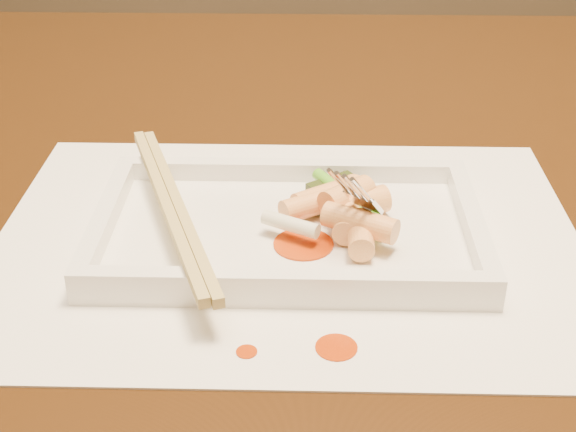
{
  "coord_description": "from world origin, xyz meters",
  "views": [
    {
      "loc": [
        0.11,
        -0.56,
        1.04
      ],
      "look_at": [
        0.09,
        -0.09,
        0.77
      ],
      "focal_mm": 50.0,
      "sensor_mm": 36.0,
      "label": 1
    }
  ],
  "objects_px": {
    "table": "(181,282)",
    "chopstick_a": "(166,205)",
    "placemat": "(288,240)",
    "plate_base": "(288,234)",
    "fork": "(396,119)"
  },
  "relations": [
    {
      "from": "table",
      "to": "chopstick_a",
      "type": "xyz_separation_m",
      "value": [
        0.01,
        -0.09,
        0.13
      ]
    },
    {
      "from": "placemat",
      "to": "plate_base",
      "type": "height_order",
      "value": "plate_base"
    },
    {
      "from": "table",
      "to": "placemat",
      "type": "bearing_deg",
      "value": -44.64
    },
    {
      "from": "plate_base",
      "to": "chopstick_a",
      "type": "relative_size",
      "value": 1.11
    },
    {
      "from": "table",
      "to": "placemat",
      "type": "distance_m",
      "value": 0.17
    },
    {
      "from": "table",
      "to": "chopstick_a",
      "type": "height_order",
      "value": "chopstick_a"
    },
    {
      "from": "placemat",
      "to": "fork",
      "type": "relative_size",
      "value": 2.86
    },
    {
      "from": "table",
      "to": "plate_base",
      "type": "relative_size",
      "value": 5.38
    },
    {
      "from": "plate_base",
      "to": "fork",
      "type": "relative_size",
      "value": 1.86
    },
    {
      "from": "plate_base",
      "to": "chopstick_a",
      "type": "height_order",
      "value": "chopstick_a"
    },
    {
      "from": "table",
      "to": "placemat",
      "type": "xyz_separation_m",
      "value": [
        0.09,
        -0.09,
        0.1
      ]
    },
    {
      "from": "table",
      "to": "placemat",
      "type": "relative_size",
      "value": 3.5
    },
    {
      "from": "table",
      "to": "fork",
      "type": "relative_size",
      "value": 10.0
    },
    {
      "from": "table",
      "to": "fork",
      "type": "bearing_deg",
      "value": -24.48
    },
    {
      "from": "placemat",
      "to": "table",
      "type": "bearing_deg",
      "value": 135.36
    }
  ]
}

